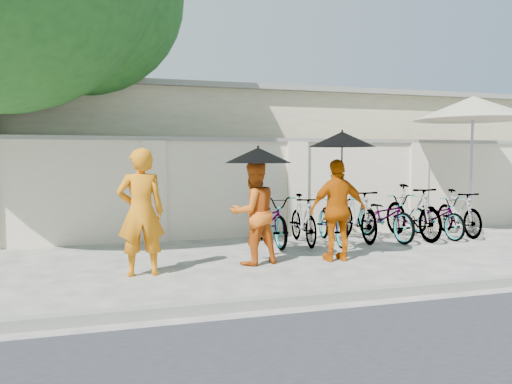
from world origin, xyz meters
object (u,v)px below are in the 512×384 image
object	(u,v)px
monk_right	(338,210)
patio_umbrella	(473,110)
monk_center	(254,213)
monk_left	(141,212)

from	to	relation	value
monk_right	patio_umbrella	world-z (taller)	patio_umbrella
monk_center	monk_right	bearing A→B (deg)	159.98
monk_center	patio_umbrella	size ratio (longest dim) A/B	0.54
monk_right	monk_left	bearing A→B (deg)	3.66
monk_left	monk_right	distance (m)	3.11
patio_umbrella	monk_left	bearing A→B (deg)	-165.16
monk_left	monk_center	size ratio (longest dim) A/B	1.11
monk_center	monk_right	distance (m)	1.38
monk_right	patio_umbrella	bearing A→B (deg)	-154.65
monk_left	patio_umbrella	world-z (taller)	patio_umbrella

